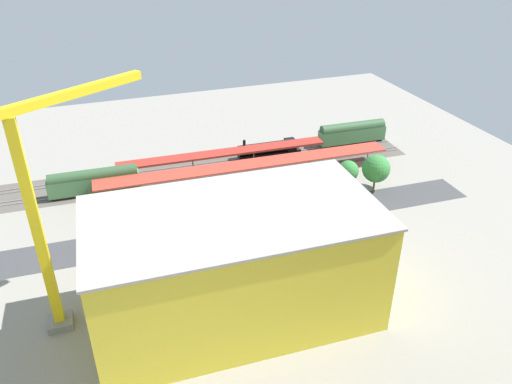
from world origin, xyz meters
TOP-DOWN VIEW (x-y plane):
  - ground_plane at (0.00, 0.00)m, footprint 160.62×160.62m
  - rail_bed at (0.00, -20.01)m, footprint 100.77×16.81m
  - street_asphalt at (0.00, 5.69)m, footprint 100.62×12.16m
  - track_rails at (0.00, -20.01)m, footprint 100.34×10.38m
  - platform_canopy_near at (-6.91, -12.17)m, footprint 69.57×7.38m
  - platform_canopy_far at (-3.32, -19.94)m, footprint 51.10×5.62m
  - locomotive at (-16.49, -22.83)m, footprint 16.59×3.31m
  - passenger_coach at (-40.09, -22.83)m, footprint 18.83×3.62m
  - freight_coach_far at (27.27, -17.18)m, footprint 19.77×3.43m
  - parked_car_0 at (-20.25, 8.77)m, footprint 4.75×1.78m
  - parked_car_1 at (-12.42, 8.89)m, footprint 4.76×2.13m
  - parked_car_2 at (-4.99, 8.96)m, footprint 4.57×1.85m
  - parked_car_3 at (2.26, 8.61)m, footprint 4.69×1.90m
  - parked_car_4 at (9.78, 8.71)m, footprint 4.80×1.89m
  - parked_car_5 at (17.76, 9.10)m, footprint 4.05×1.91m
  - parked_car_6 at (25.94, 8.80)m, footprint 4.44×2.07m
  - construction_building at (9.02, 29.21)m, footprint 42.10×23.22m
  - construction_roof_slab at (9.02, 29.21)m, footprint 42.72×23.84m
  - tower_crane at (33.42, 22.46)m, footprint 22.63×15.04m
  - box_truck_0 at (-6.88, 12.77)m, footprint 10.21×3.07m
  - box_truck_1 at (2.90, 13.03)m, footprint 9.11×2.56m
  - box_truck_2 at (15.93, 11.50)m, footprint 10.02×2.79m
  - street_tree_0 at (22.84, -0.05)m, footprint 4.82×4.82m
  - street_tree_1 at (-32.53, 1.42)m, footprint 6.26×6.26m
  - street_tree_2 at (-26.29, 0.05)m, footprint 4.70×4.70m
  - traffic_light at (-14.59, 9.89)m, footprint 0.50×0.36m

SIDE VIEW (x-z plane):
  - ground_plane at x=0.00m, z-range 0.00..0.00m
  - rail_bed at x=0.00m, z-range 0.00..0.01m
  - street_asphalt at x=0.00m, z-range 0.00..0.01m
  - track_rails at x=0.00m, z-range 0.12..0.24m
  - parked_car_2 at x=-4.99m, z-range -0.09..1.56m
  - parked_car_1 at x=-12.42m, z-range -0.09..1.57m
  - parked_car_5 at x=17.76m, z-range -0.09..1.59m
  - parked_car_6 at x=25.94m, z-range -0.09..1.60m
  - parked_car_0 at x=-20.25m, z-range -0.11..1.65m
  - parked_car_4 at x=9.78m, z-range -0.10..1.66m
  - parked_car_3 at x=2.26m, z-range -0.10..1.68m
  - box_truck_0 at x=-6.88m, z-range -0.05..3.49m
  - box_truck_1 at x=2.90m, z-range -0.03..3.49m
  - box_truck_2 at x=15.93m, z-range -0.04..3.65m
  - locomotive at x=-16.49m, z-range -0.71..4.43m
  - freight_coach_far at x=27.27m, z-range 0.16..6.07m
  - passenger_coach at x=-40.09m, z-range 0.15..6.20m
  - platform_canopy_near at x=-6.91m, z-range 1.84..5.92m
  - platform_canopy_far at x=-3.32m, z-range 1.86..6.14m
  - traffic_light at x=-14.59m, z-range 1.04..7.26m
  - street_tree_0 at x=22.84m, z-range 0.88..7.49m
  - street_tree_2 at x=-26.29m, z-range 1.21..8.37m
  - street_tree_1 at x=-32.53m, z-range 0.93..9.07m
  - construction_building at x=9.02m, z-range 0.00..17.90m
  - construction_roof_slab at x=9.02m, z-range 17.90..18.30m
  - tower_crane at x=33.42m, z-range 3.16..38.38m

